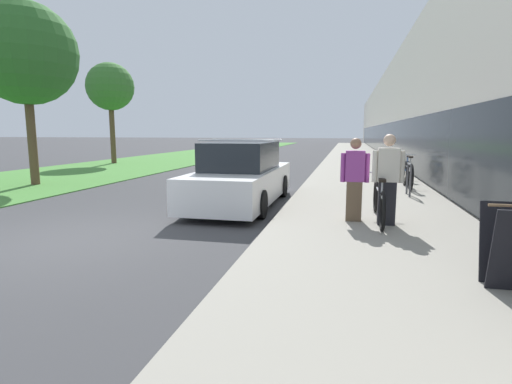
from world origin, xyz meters
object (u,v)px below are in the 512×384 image
bike_rack_hoop (409,176)px  cruiser_bike_nearest (408,174)px  person_rider (388,180)px  street_tree_near (25,54)px  street_tree_far (110,87)px  parked_sedan_curbside (241,177)px  cruiser_bike_middle (406,169)px  cruiser_bike_farthest (388,164)px  person_bystander (355,180)px  tandem_bicycle (379,201)px

bike_rack_hoop → cruiser_bike_nearest: cruiser_bike_nearest is taller
cruiser_bike_nearest → person_rider: bearing=-101.7°
street_tree_near → street_tree_far: (-2.65, 8.89, -0.06)m
parked_sedan_curbside → street_tree_near: size_ratio=0.81×
street_tree_near → street_tree_far: size_ratio=1.07×
parked_sedan_curbside → street_tree_near: bearing=165.5°
cruiser_bike_nearest → street_tree_near: size_ratio=0.32×
cruiser_bike_nearest → cruiser_bike_middle: cruiser_bike_nearest is taller
cruiser_bike_nearest → cruiser_bike_middle: bearing=84.0°
cruiser_bike_nearest → cruiser_bike_farthest: (-0.15, 4.38, -0.02)m
person_bystander → street_tree_near: (-10.42, 3.87, 3.37)m
person_bystander → cruiser_bike_nearest: person_bystander is taller
cruiser_bike_farthest → street_tree_far: street_tree_far is taller
tandem_bicycle → person_rider: 0.54m
tandem_bicycle → bike_rack_hoop: 3.42m
person_bystander → street_tree_far: bearing=135.7°
bike_rack_hoop → person_bystander: bearing=-113.0°
person_rider → street_tree_near: street_tree_near is taller
person_rider → cruiser_bike_farthest: 9.45m
cruiser_bike_nearest → cruiser_bike_farthest: 4.38m
street_tree_near → cruiser_bike_farthest: bearing=24.2°
street_tree_near → parked_sedan_curbside: bearing=-14.5°
tandem_bicycle → bike_rack_hoop: bearing=73.4°
bike_rack_hoop → cruiser_bike_farthest: (0.02, 5.84, -0.13)m
bike_rack_hoop → cruiser_bike_nearest: bearing=83.2°
person_rider → bike_rack_hoop: size_ratio=1.90×
tandem_bicycle → cruiser_bike_middle: bearing=78.7°
parked_sedan_curbside → street_tree_far: size_ratio=0.86×
person_rider → bike_rack_hoop: (0.87, 3.56, -0.29)m
cruiser_bike_middle → parked_sedan_curbside: size_ratio=0.38×
person_rider → street_tree_near: bearing=159.7°
tandem_bicycle → cruiser_bike_farthest: (1.00, 9.11, 0.02)m
person_rider → cruiser_bike_nearest: person_rider is taller
tandem_bicycle → person_rider: size_ratio=1.45×
person_bystander → cruiser_bike_nearest: size_ratio=0.80×
tandem_bicycle → cruiser_bike_nearest: bearing=76.3°
tandem_bicycle → cruiser_bike_middle: cruiser_bike_middle is taller
cruiser_bike_farthest → parked_sedan_curbside: size_ratio=0.37×
person_bystander → cruiser_bike_middle: size_ratio=0.85×
street_tree_near → street_tree_far: street_tree_near is taller
person_bystander → cruiser_bike_nearest: (1.61, 4.82, -0.36)m
parked_sedan_curbside → bike_rack_hoop: bearing=20.1°
cruiser_bike_nearest → cruiser_bike_middle: size_ratio=1.06×
person_rider → street_tree_far: bearing=136.4°
cruiser_bike_nearest → parked_sedan_curbside: size_ratio=0.40×
person_rider → cruiser_bike_nearest: 5.14m
parked_sedan_curbside → street_tree_near: 8.78m
cruiser_bike_middle → cruiser_bike_farthest: cruiser_bike_farthest is taller
tandem_bicycle → cruiser_bike_middle: 7.05m
tandem_bicycle → street_tree_far: (-13.52, 12.67, 3.72)m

